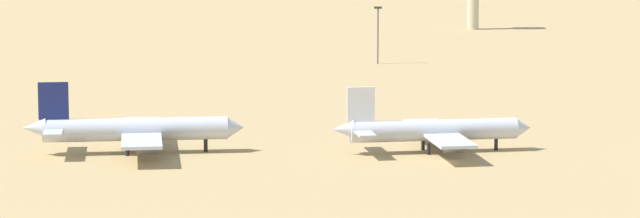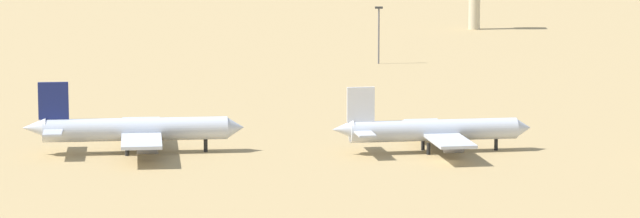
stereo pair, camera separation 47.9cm
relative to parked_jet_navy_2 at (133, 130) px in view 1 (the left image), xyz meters
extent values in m
plane|color=tan|center=(49.14, -5.65, -3.79)|extent=(4000.00, 4000.00, 0.00)
cylinder|color=silver|center=(0.35, 0.05, 0.03)|extent=(29.35, 7.97, 3.64)
cone|color=silver|center=(16.01, 2.43, 0.03)|extent=(3.22, 3.83, 3.46)
cone|color=silver|center=(-15.32, -2.32, 0.58)|extent=(4.06, 3.61, 3.10)
cube|color=navy|center=(-12.26, -1.86, 4.81)|extent=(4.75, 1.16, 5.92)
cube|color=silver|center=(-12.80, 1.74, 0.40)|extent=(3.81, 6.56, 0.33)
cube|color=silver|center=(-11.71, -5.46, 0.40)|extent=(3.81, 6.56, 0.33)
cube|color=silver|center=(1.25, 0.19, -0.51)|extent=(10.49, 29.73, 0.51)
cylinder|color=slate|center=(1.12, 7.08, -1.79)|extent=(3.54, 2.47, 2.00)
cylinder|color=slate|center=(3.17, -6.43, -1.79)|extent=(3.54, 2.47, 2.00)
cylinder|color=black|center=(11.29, 1.71, -2.79)|extent=(0.64, 0.64, 2.00)
cylinder|color=black|center=(-1.33, 2.01, -2.79)|extent=(0.64, 0.64, 2.00)
cylinder|color=black|center=(-0.68, -2.31, -2.79)|extent=(0.64, 0.64, 2.00)
cylinder|color=silver|center=(47.60, 2.72, -0.24)|extent=(27.15, 8.62, 3.38)
cone|color=silver|center=(62.00, 5.61, -0.24)|extent=(3.11, 3.64, 3.21)
cone|color=silver|center=(33.20, -0.16, 0.26)|extent=(3.87, 3.48, 2.87)
cube|color=white|center=(36.01, 0.40, 4.19)|extent=(4.39, 1.28, 5.49)
cube|color=silver|center=(35.35, 3.71, 0.09)|extent=(3.78, 6.16, 0.30)
cube|color=silver|center=(36.68, -2.91, 0.09)|extent=(3.78, 6.16, 0.30)
cube|color=silver|center=(48.43, 2.89, -0.75)|extent=(10.94, 27.61, 0.47)
cylinder|color=slate|center=(48.01, 9.26, -1.93)|extent=(3.34, 2.42, 1.86)
cylinder|color=slate|center=(50.50, -3.15, -1.93)|extent=(3.34, 2.42, 1.86)
cylinder|color=black|center=(57.66, 4.74, -2.86)|extent=(0.59, 0.59, 1.86)
cylinder|color=black|center=(45.96, 4.46, -2.86)|extent=(0.59, 0.59, 1.86)
cylinder|color=black|center=(46.76, 0.49, -2.86)|extent=(0.59, 0.59, 1.86)
cylinder|color=#59595E|center=(38.60, 118.44, 2.56)|extent=(0.36, 0.36, 12.71)
cube|color=#333333|center=(38.60, 118.44, 9.17)|extent=(1.80, 0.50, 0.50)
camera|label=1|loc=(38.72, -251.09, 41.38)|focal=90.78mm
camera|label=2|loc=(39.20, -251.08, 41.38)|focal=90.78mm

